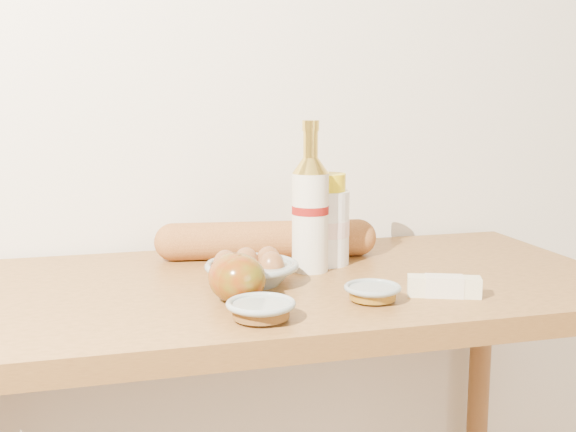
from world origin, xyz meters
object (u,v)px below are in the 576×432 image
at_px(bourbon_bottle, 310,211).
at_px(cream_bottle, 326,222).
at_px(table, 284,346).
at_px(egg_bowl, 251,270).
at_px(baguette, 267,240).

relative_size(bourbon_bottle, cream_bottle, 1.59).
distance_m(table, bourbon_bottle, 0.25).
bearing_deg(egg_bowl, table, 7.28).
xyz_separation_m(bourbon_bottle, egg_bowl, (-0.12, -0.06, -0.09)).
bearing_deg(baguette, table, -85.59).
distance_m(bourbon_bottle, egg_bowl, 0.16).
bearing_deg(table, egg_bowl, -172.72).
height_order(bourbon_bottle, egg_bowl, bourbon_bottle).
bearing_deg(cream_bottle, table, -151.01).
distance_m(bourbon_bottle, baguette, 0.15).
bearing_deg(cream_bottle, bourbon_bottle, -147.36).
height_order(cream_bottle, baguette, cream_bottle).
height_order(table, cream_bottle, cream_bottle).
relative_size(bourbon_bottle, egg_bowl, 1.54).
xyz_separation_m(egg_bowl, baguette, (0.07, 0.18, 0.01)).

